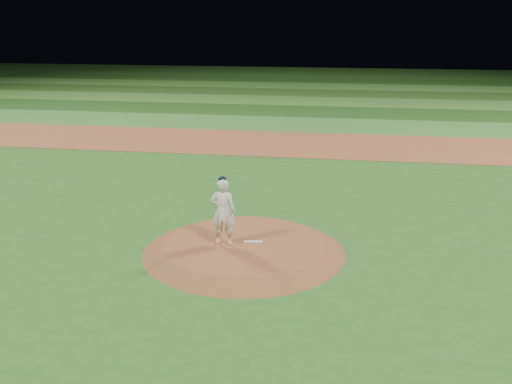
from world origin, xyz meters
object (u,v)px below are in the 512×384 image
(rosin_bag, at_px, (219,233))
(pitcher_on_mound, at_px, (223,211))
(pitchers_mound, at_px, (244,247))
(pitching_rubber, at_px, (253,242))

(rosin_bag, xyz_separation_m, pitcher_on_mound, (0.29, -0.68, 0.90))
(pitchers_mound, relative_size, pitching_rubber, 10.35)
(pitchers_mound, bearing_deg, rosin_bag, 148.01)
(pitchers_mound, bearing_deg, pitching_rubber, 25.46)
(pitchers_mound, xyz_separation_m, rosin_bag, (-0.82, 0.51, 0.16))
(pitchers_mound, distance_m, rosin_bag, 0.98)
(pitching_rubber, relative_size, pitcher_on_mound, 0.28)
(pitching_rubber, distance_m, rosin_bag, 1.13)
(rosin_bag, bearing_deg, pitchers_mound, -31.99)
(rosin_bag, bearing_deg, pitching_rubber, -21.18)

